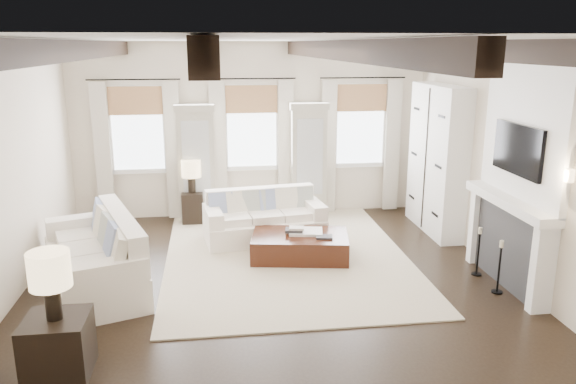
{
  "coord_description": "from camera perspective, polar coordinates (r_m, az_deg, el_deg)",
  "views": [
    {
      "loc": [
        -0.72,
        -6.57,
        3.15
      ],
      "look_at": [
        0.3,
        0.92,
        1.15
      ],
      "focal_mm": 35.0,
      "sensor_mm": 36.0,
      "label": 1
    }
  ],
  "objects": [
    {
      "name": "ground",
      "position": [
        7.32,
        -1.36,
        -10.66
      ],
      "size": [
        7.5,
        7.5,
        0.0
      ],
      "primitive_type": "plane",
      "color": "black",
      "rests_on": "ground"
    },
    {
      "name": "room_shell",
      "position": [
        7.71,
        3.36,
        5.39
      ],
      "size": [
        6.54,
        7.54,
        3.22
      ],
      "color": "beige",
      "rests_on": "ground"
    },
    {
      "name": "area_rug",
      "position": [
        8.64,
        -0.17,
        -6.48
      ],
      "size": [
        3.62,
        4.68,
        0.02
      ],
      "primitive_type": "cube",
      "color": "#BEB197",
      "rests_on": "ground"
    },
    {
      "name": "sofa_back",
      "position": [
        9.28,
        -2.48,
        -2.82
      ],
      "size": [
        2.03,
        1.12,
        0.83
      ],
      "color": "white",
      "rests_on": "ground"
    },
    {
      "name": "sofa_left",
      "position": [
        7.9,
        -18.66,
        -6.41
      ],
      "size": [
        1.71,
        2.48,
        0.97
      ],
      "color": "white",
      "rests_on": "ground"
    },
    {
      "name": "ottoman",
      "position": [
        8.52,
        1.22,
        -5.53
      ],
      "size": [
        1.56,
        1.13,
        0.38
      ],
      "primitive_type": "cube",
      "rotation": [
        0.0,
        0.0,
        -0.17
      ],
      "color": "black",
      "rests_on": "ground"
    },
    {
      "name": "tray",
      "position": [
        8.52,
        1.82,
        -4.04
      ],
      "size": [
        0.56,
        0.46,
        0.04
      ],
      "primitive_type": "cube",
      "rotation": [
        0.0,
        0.0,
        -0.17
      ],
      "color": "white",
      "rests_on": "ottoman"
    },
    {
      "name": "book_lower",
      "position": [
        8.46,
        0.62,
        -3.89
      ],
      "size": [
        0.29,
        0.24,
        0.04
      ],
      "primitive_type": "cube",
      "rotation": [
        0.0,
        0.0,
        -0.17
      ],
      "color": "#262628",
      "rests_on": "tray"
    },
    {
      "name": "book_upper",
      "position": [
        8.44,
        0.88,
        -3.68
      ],
      "size": [
        0.25,
        0.21,
        0.03
      ],
      "primitive_type": "cube",
      "rotation": [
        0.0,
        0.0,
        -0.17
      ],
      "color": "beige",
      "rests_on": "book_lower"
    },
    {
      "name": "book_loose",
      "position": [
        8.32,
        3.71,
        -4.58
      ],
      "size": [
        0.27,
        0.22,
        0.03
      ],
      "primitive_type": "cube",
      "rotation": [
        0.0,
        0.0,
        -0.17
      ],
      "color": "#262628",
      "rests_on": "ottoman"
    },
    {
      "name": "side_table_front",
      "position": [
        6.08,
        -22.31,
        -14.31
      ],
      "size": [
        0.6,
        0.6,
        0.6
      ],
      "primitive_type": "cube",
      "color": "black",
      "rests_on": "ground"
    },
    {
      "name": "lamp_front",
      "position": [
        5.77,
        -23.05,
        -7.65
      ],
      "size": [
        0.39,
        0.39,
        0.68
      ],
      "color": "black",
      "rests_on": "side_table_front"
    },
    {
      "name": "side_table_back",
      "position": [
        10.29,
        -9.65,
        -1.56
      ],
      "size": [
        0.38,
        0.38,
        0.57
      ],
      "primitive_type": "cube",
      "color": "black",
      "rests_on": "ground"
    },
    {
      "name": "lamp_back",
      "position": [
        10.12,
        -9.81,
        2.16
      ],
      "size": [
        0.34,
        0.34,
        0.59
      ],
      "color": "black",
      "rests_on": "side_table_back"
    },
    {
      "name": "candlestick_near",
      "position": [
        7.83,
        20.64,
        -7.54
      ],
      "size": [
        0.15,
        0.15,
        0.72
      ],
      "color": "black",
      "rests_on": "ground"
    },
    {
      "name": "candlestick_far",
      "position": [
        8.31,
        18.74,
        -6.11
      ],
      "size": [
        0.14,
        0.14,
        0.7
      ],
      "color": "black",
      "rests_on": "ground"
    }
  ]
}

